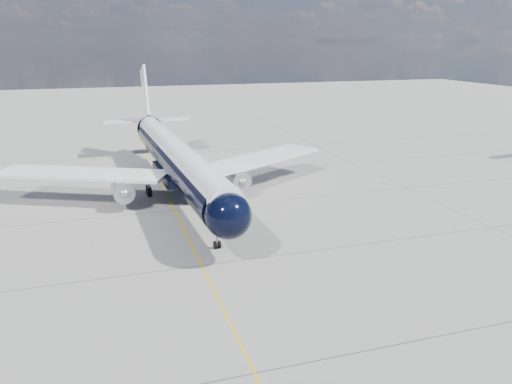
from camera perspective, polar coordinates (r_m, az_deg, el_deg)
The scene contains 3 objects.
ground at distance 61.32m, azimuth -9.98°, elevation -0.66°, with size 320.00×320.00×0.00m, color gray.
taxiway_centerline at distance 56.60m, azimuth -9.28°, elevation -2.11°, with size 0.16×160.00×0.01m, color #E2AA0B.
main_airliner at distance 62.03m, azimuth -9.29°, elevation 3.96°, with size 42.02×51.17×14.78m.
Camera 1 is at (-7.23, -28.12, 18.14)m, focal length 35.00 mm.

